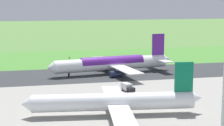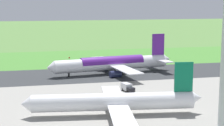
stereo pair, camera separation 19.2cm
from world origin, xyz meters
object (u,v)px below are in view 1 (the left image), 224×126
(airliner_main, at_px, (113,63))
(airliner_parked_mid, at_px, (115,101))
(service_truck_baggage, at_px, (128,87))
(traffic_cone_orange, at_px, (62,61))
(no_stopping_sign, at_px, (69,60))

(airliner_main, relative_size, airliner_parked_mid, 1.13)
(airliner_main, xyz_separation_m, service_truck_baggage, (2.01, 30.87, -2.95))
(traffic_cone_orange, bearing_deg, airliner_main, 116.93)
(airliner_parked_mid, xyz_separation_m, service_truck_baggage, (-10.22, -24.95, -2.42))
(service_truck_baggage, bearing_deg, airliner_parked_mid, 67.73)
(airliner_main, relative_size, no_stopping_sign, 19.04)
(airliner_parked_mid, xyz_separation_m, no_stopping_sign, (2.29, -86.54, -2.15))
(airliner_parked_mid, bearing_deg, airliner_main, -102.36)
(no_stopping_sign, distance_m, traffic_cone_orange, 5.58)
(service_truck_baggage, bearing_deg, traffic_cone_orange, -76.54)
(airliner_main, distance_m, airliner_parked_mid, 57.15)
(service_truck_baggage, bearing_deg, no_stopping_sign, -78.52)
(airliner_main, xyz_separation_m, no_stopping_sign, (14.52, -30.71, -2.68))
(airliner_parked_mid, xyz_separation_m, traffic_cone_orange, (5.56, -90.84, -3.55))
(airliner_parked_mid, relative_size, service_truck_baggage, 7.74)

